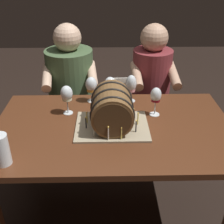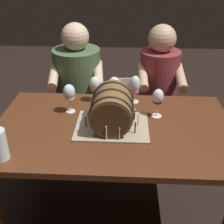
{
  "view_description": "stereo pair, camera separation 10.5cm",
  "coord_description": "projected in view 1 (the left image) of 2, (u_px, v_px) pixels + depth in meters",
  "views": [
    {
      "loc": [
        -0.04,
        -1.4,
        1.63
      ],
      "look_at": [
        -0.01,
        -0.01,
        0.84
      ],
      "focal_mm": 45.85,
      "sensor_mm": 36.0,
      "label": 1
    },
    {
      "loc": [
        0.07,
        -1.4,
        1.63
      ],
      "look_at": [
        -0.01,
        -0.01,
        0.84
      ],
      "focal_mm": 45.85,
      "sensor_mm": 36.0,
      "label": 2
    }
  ],
  "objects": [
    {
      "name": "ground_plane",
      "position": [
        113.0,
        214.0,
        2.03
      ],
      "size": [
        8.0,
        8.0,
        0.0
      ],
      "primitive_type": "plane",
      "color": "black"
    },
    {
      "name": "dining_table",
      "position": [
        113.0,
        142.0,
        1.72
      ],
      "size": [
        1.4,
        0.84,
        0.74
      ],
      "color": "#562D19",
      "rests_on": "ground"
    },
    {
      "name": "barrel_cake",
      "position": [
        112.0,
        110.0,
        1.6
      ],
      "size": [
        0.42,
        0.33,
        0.25
      ],
      "color": "tan",
      "rests_on": "dining_table"
    },
    {
      "name": "wine_glass_empty",
      "position": [
        110.0,
        84.0,
        1.9
      ],
      "size": [
        0.08,
        0.08,
        0.17
      ],
      "color": "white",
      "rests_on": "dining_table"
    },
    {
      "name": "wine_glass_red",
      "position": [
        156.0,
        96.0,
        1.72
      ],
      "size": [
        0.07,
        0.07,
        0.18
      ],
      "color": "white",
      "rests_on": "dining_table"
    },
    {
      "name": "wine_glass_amber",
      "position": [
        91.0,
        86.0,
        1.88
      ],
      "size": [
        0.08,
        0.08,
        0.18
      ],
      "color": "white",
      "rests_on": "dining_table"
    },
    {
      "name": "wine_glass_white",
      "position": [
        67.0,
        95.0,
        1.73
      ],
      "size": [
        0.07,
        0.07,
        0.19
      ],
      "color": "white",
      "rests_on": "dining_table"
    },
    {
      "name": "wine_glass_rose",
      "position": [
        131.0,
        85.0,
        1.88
      ],
      "size": [
        0.07,
        0.07,
        0.19
      ],
      "color": "white",
      "rests_on": "dining_table"
    },
    {
      "name": "beer_pint",
      "position": [
        1.0,
        150.0,
        1.34
      ],
      "size": [
        0.08,
        0.08,
        0.16
      ],
      "color": "white",
      "rests_on": "dining_table"
    },
    {
      "name": "menu_card",
      "position": [
        121.0,
        89.0,
        1.92
      ],
      "size": [
        0.11,
        0.01,
        0.16
      ],
      "primitive_type": "cube",
      "rotation": [
        -0.01,
        0.0,
        0.04
      ],
      "color": "silver",
      "rests_on": "dining_table"
    },
    {
      "name": "person_seated_left",
      "position": [
        72.0,
        98.0,
        2.38
      ],
      "size": [
        0.44,
        0.51,
        1.17
      ],
      "color": "#2A3A24",
      "rests_on": "ground"
    },
    {
      "name": "person_seated_right",
      "position": [
        150.0,
        100.0,
        2.41
      ],
      "size": [
        0.36,
        0.45,
        1.16
      ],
      "color": "#4C1B1E",
      "rests_on": "ground"
    }
  ]
}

